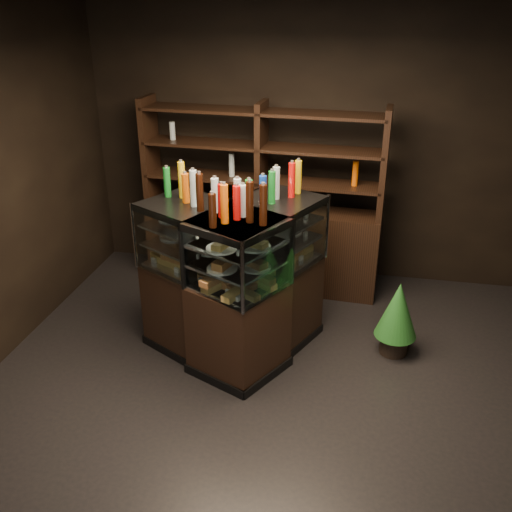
{
  "coord_description": "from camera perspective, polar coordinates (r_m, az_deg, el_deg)",
  "views": [
    {
      "loc": [
        0.54,
        -3.54,
        2.99
      ],
      "look_at": [
        -0.28,
        0.53,
        1.04
      ],
      "focal_mm": 40.0,
      "sensor_mm": 36.0,
      "label": 1
    }
  ],
  "objects": [
    {
      "name": "display_case",
      "position": [
        5.01,
        -2.02,
        -5.18
      ],
      "size": [
        1.63,
        1.42,
        1.39
      ],
      "rotation": [
        0.0,
        0.0,
        0.32
      ],
      "color": "black",
      "rests_on": "ground"
    },
    {
      "name": "room_shell",
      "position": [
        3.73,
        2.66,
        8.75
      ],
      "size": [
        5.02,
        5.02,
        3.01
      ],
      "color": "black",
      "rests_on": "ground"
    },
    {
      "name": "food_display",
      "position": [
        4.75,
        -2.11,
        0.48
      ],
      "size": [
        1.26,
        1.15,
        0.43
      ],
      "color": "#D68D4C",
      "rests_on": "display_case"
    },
    {
      "name": "potted_conifer",
      "position": [
        5.16,
        14.01,
        -5.12
      ],
      "size": [
        0.37,
        0.37,
        0.8
      ],
      "rotation": [
        0.0,
        0.0,
        0.26
      ],
      "color": "black",
      "rests_on": "ground"
    },
    {
      "name": "ground",
      "position": [
        4.67,
        2.17,
        -14.79
      ],
      "size": [
        5.0,
        5.0,
        0.0
      ],
      "primitive_type": "plane",
      "color": "black",
      "rests_on": "ground"
    },
    {
      "name": "bottles_top",
      "position": [
        4.57,
        -2.22,
        6.33
      ],
      "size": [
        1.1,
        1.0,
        0.3
      ],
      "color": "silver",
      "rests_on": "display_case"
    },
    {
      "name": "back_shelving",
      "position": [
        6.17,
        0.51,
        2.32
      ],
      "size": [
        2.54,
        0.56,
        2.0
      ],
      "rotation": [
        0.0,
        0.0,
        -0.05
      ],
      "color": "black",
      "rests_on": "ground"
    }
  ]
}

